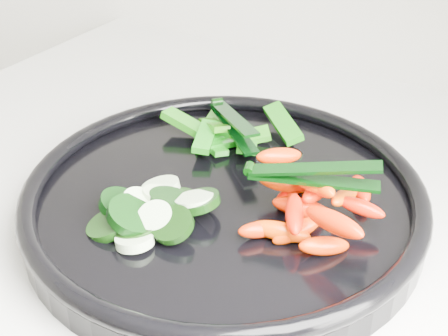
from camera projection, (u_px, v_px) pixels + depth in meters
The scene contains 6 objects.
veggie_tray at pixel (224, 199), 0.58m from camera, with size 0.38×0.38×0.04m.
cucumber_pile at pixel (146, 209), 0.55m from camera, with size 0.12×0.12×0.04m.
carrot_pile at pixel (309, 203), 0.54m from camera, with size 0.13×0.15×0.06m.
pepper_pile at pixel (227, 133), 0.66m from camera, with size 0.15×0.13×0.03m.
tong_carrot at pixel (310, 174), 0.52m from camera, with size 0.11×0.05×0.02m.
tong_pepper at pixel (232, 122), 0.65m from camera, with size 0.10×0.08×0.02m.
Camera 1 is at (-0.31, 1.21, 1.29)m, focal length 50.00 mm.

